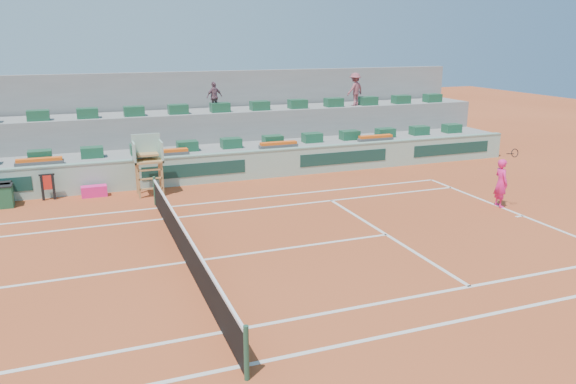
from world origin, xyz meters
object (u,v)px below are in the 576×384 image
(umpire_chair, at_px, (148,157))
(drink_cooler_a, at_px, (2,196))
(tennis_player, at_px, (501,183))
(player_bag, at_px, (94,191))

(umpire_chair, height_order, drink_cooler_a, umpire_chair)
(drink_cooler_a, relative_size, tennis_player, 0.37)
(umpire_chair, bearing_deg, tennis_player, -27.81)
(umpire_chair, relative_size, tennis_player, 1.05)
(drink_cooler_a, xyz_separation_m, tennis_player, (17.20, -6.42, 0.48))
(umpire_chair, bearing_deg, player_bag, 167.50)
(umpire_chair, xyz_separation_m, tennis_player, (11.89, -6.27, -0.64))
(player_bag, bearing_deg, tennis_player, -25.72)
(tennis_player, bearing_deg, umpire_chair, 152.19)
(player_bag, distance_m, drink_cooler_a, 3.25)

